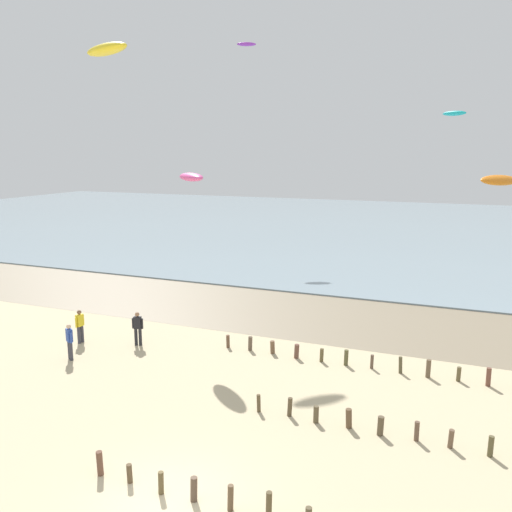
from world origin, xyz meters
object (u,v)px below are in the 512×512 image
(kite_aloft_12, at_px, (246,44))
(person_nearest_camera, at_px, (80,325))
(kite_aloft_0, at_px, (191,177))
(kite_aloft_4, at_px, (500,180))
(kite_aloft_5, at_px, (106,49))
(person_left_flank, at_px, (70,341))
(person_right_flank, at_px, (138,328))
(kite_aloft_10, at_px, (454,113))

(kite_aloft_12, bearing_deg, person_nearest_camera, -106.94)
(person_nearest_camera, xyz_separation_m, kite_aloft_0, (4.52, 3.64, 7.29))
(person_nearest_camera, height_order, kite_aloft_4, kite_aloft_4)
(person_nearest_camera, relative_size, kite_aloft_4, 0.50)
(kite_aloft_12, bearing_deg, kite_aloft_4, -50.39)
(person_nearest_camera, relative_size, kite_aloft_5, 0.57)
(person_left_flank, distance_m, person_right_flank, 3.31)
(person_nearest_camera, bearing_deg, kite_aloft_4, 46.00)
(person_nearest_camera, relative_size, kite_aloft_12, 0.89)
(person_left_flank, relative_size, kite_aloft_12, 0.89)
(person_left_flank, bearing_deg, person_nearest_camera, 118.05)
(person_right_flank, bearing_deg, kite_aloft_10, 61.58)
(person_right_flank, height_order, kite_aloft_12, kite_aloft_12)
(person_nearest_camera, xyz_separation_m, kite_aloft_4, (19.53, 20.23, 6.61))
(kite_aloft_10, bearing_deg, kite_aloft_0, 98.19)
(person_right_flank, distance_m, kite_aloft_10, 30.05)
(kite_aloft_12, bearing_deg, person_right_flank, -101.57)
(kite_aloft_12, bearing_deg, person_left_flank, -105.63)
(person_left_flank, bearing_deg, kite_aloft_0, 58.23)
(person_left_flank, height_order, kite_aloft_4, kite_aloft_4)
(kite_aloft_5, bearing_deg, kite_aloft_4, 74.69)
(person_left_flank, height_order, kite_aloft_10, kite_aloft_10)
(person_left_flank, xyz_separation_m, person_right_flank, (1.85, 2.74, 0.00))
(person_right_flank, xyz_separation_m, kite_aloft_12, (-7.12, 30.97, 19.13))
(kite_aloft_10, bearing_deg, person_left_flank, 97.45)
(person_right_flank, bearing_deg, kite_aloft_4, 49.46)
(person_nearest_camera, bearing_deg, kite_aloft_0, 38.82)
(kite_aloft_4, bearing_deg, kite_aloft_0, 1.57)
(kite_aloft_10, bearing_deg, person_nearest_camera, 93.87)
(person_left_flank, height_order, kite_aloft_12, kite_aloft_12)
(person_left_flank, relative_size, kite_aloft_0, 0.64)
(kite_aloft_4, xyz_separation_m, kite_aloft_10, (-3.41, 4.97, 4.87))
(kite_aloft_10, xyz_separation_m, kite_aloft_12, (-20.34, 6.55, 7.66))
(kite_aloft_5, xyz_separation_m, kite_aloft_10, (13.44, 25.49, -1.41))
(person_right_flank, xyz_separation_m, kite_aloft_0, (1.62, 2.86, 7.29))
(person_nearest_camera, relative_size, kite_aloft_0, 0.64)
(kite_aloft_0, relative_size, kite_aloft_5, 0.89)
(person_right_flank, distance_m, kite_aloft_12, 37.09)
(person_right_flank, xyz_separation_m, kite_aloft_4, (16.63, 19.45, 6.61))
(kite_aloft_4, relative_size, kite_aloft_10, 1.59)
(kite_aloft_0, height_order, kite_aloft_12, kite_aloft_12)
(kite_aloft_0, bearing_deg, person_right_flank, 102.91)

